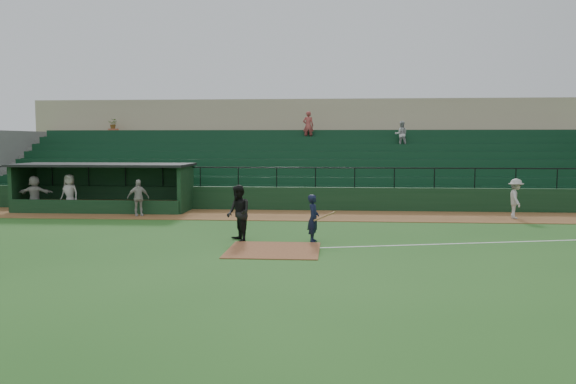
{
  "coord_description": "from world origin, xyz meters",
  "views": [
    {
      "loc": [
        1.99,
        -19.9,
        3.59
      ],
      "look_at": [
        0.0,
        5.0,
        1.4
      ],
      "focal_mm": 36.7,
      "sensor_mm": 36.0,
      "label": 1
    }
  ],
  "objects": [
    {
      "name": "foul_line",
      "position": [
        8.0,
        1.2,
        0.01
      ],
      "size": [
        17.49,
        4.44,
        0.01
      ],
      "primitive_type": "cube",
      "rotation": [
        0.0,
        0.0,
        0.24
      ],
      "color": "white",
      "rests_on": "ground"
    },
    {
      "name": "dugout_player_a",
      "position": [
        -7.29,
        7.13,
        0.89
      ],
      "size": [
        1.09,
        0.86,
        1.73
      ],
      "primitive_type": "imported",
      "rotation": [
        0.0,
        0.0,
        0.5
      ],
      "color": "#AAA69F",
      "rests_on": "warning_track"
    },
    {
      "name": "dugout_player_b",
      "position": [
        -11.14,
        8.22,
        0.97
      ],
      "size": [
        1.01,
        0.75,
        1.89
      ],
      "primitive_type": "imported",
      "rotation": [
        0.0,
        0.0,
        -0.18
      ],
      "color": "#A9A39E",
      "rests_on": "warning_track"
    },
    {
      "name": "umpire",
      "position": [
        -1.43,
        0.71,
        1.01
      ],
      "size": [
        1.15,
        1.23,
        2.01
      ],
      "primitive_type": "imported",
      "rotation": [
        0.0,
        0.0,
        -1.05
      ],
      "color": "black",
      "rests_on": "ground"
    },
    {
      "name": "dugout_player_c",
      "position": [
        -12.92,
        8.16,
        0.94
      ],
      "size": [
        1.73,
        0.68,
        1.82
      ],
      "primitive_type": "imported",
      "rotation": [
        0.0,
        0.0,
        3.23
      ],
      "color": "#A09B96",
      "rests_on": "warning_track"
    },
    {
      "name": "batter_at_plate",
      "position": [
        1.25,
        0.73,
        0.85
      ],
      "size": [
        1.02,
        0.69,
        1.69
      ],
      "color": "black",
      "rests_on": "ground"
    },
    {
      "name": "stadium_structure",
      "position": [
        -0.0,
        16.46,
        2.3
      ],
      "size": [
        38.0,
        13.08,
        6.4
      ],
      "color": "black",
      "rests_on": "ground"
    },
    {
      "name": "runner",
      "position": [
        10.23,
        7.54,
        0.95
      ],
      "size": [
        0.78,
        1.24,
        1.83
      ],
      "primitive_type": "imported",
      "rotation": [
        0.0,
        0.0,
        1.48
      ],
      "color": "#A8A29D",
      "rests_on": "warning_track"
    },
    {
      "name": "warning_track",
      "position": [
        0.0,
        8.0,
        0.01
      ],
      "size": [
        40.0,
        4.0,
        0.03
      ],
      "primitive_type": "cube",
      "color": "brown",
      "rests_on": "ground"
    },
    {
      "name": "ground",
      "position": [
        0.0,
        0.0,
        0.0
      ],
      "size": [
        90.0,
        90.0,
        0.0
      ],
      "primitive_type": "plane",
      "color": "#204F19",
      "rests_on": "ground"
    },
    {
      "name": "dugout",
      "position": [
        -9.75,
        9.56,
        1.33
      ],
      "size": [
        8.9,
        3.2,
        2.42
      ],
      "color": "black",
      "rests_on": "ground"
    },
    {
      "name": "home_plate_dirt",
      "position": [
        0.0,
        -1.0,
        0.01
      ],
      "size": [
        3.0,
        3.0,
        0.03
      ],
      "primitive_type": "cube",
      "color": "brown",
      "rests_on": "ground"
    }
  ]
}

